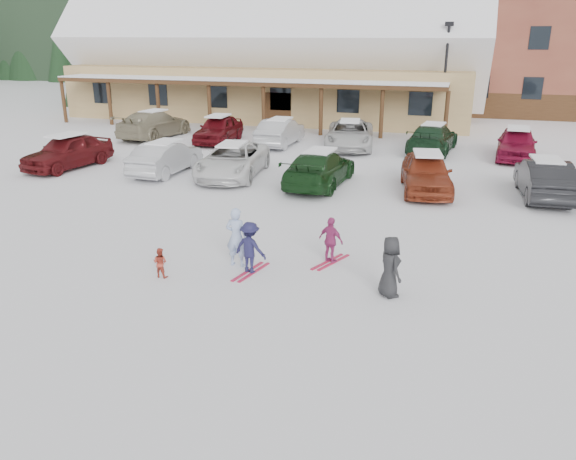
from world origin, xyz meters
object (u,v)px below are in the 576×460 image
(toddler_red, at_px, (160,263))
(parked_car_12, at_px, (517,144))
(child_navy, at_px, (250,248))
(bystander_dark, at_px, (390,267))
(adult_skier, at_px, (236,237))
(parked_car_5, at_px, (544,179))
(parked_car_8, at_px, (219,129))
(parked_car_9, at_px, (280,132))
(parked_car_2, at_px, (233,160))
(parked_car_4, at_px, (426,172))
(day_lodge, at_px, (272,60))
(child_magenta, at_px, (331,240))
(parked_car_7, at_px, (154,124))
(parked_car_10, at_px, (350,134))
(parked_car_3, at_px, (320,168))
(parked_car_1, at_px, (166,158))
(lamp_post, at_px, (445,72))
(parked_car_0, at_px, (68,151))
(parked_car_11, at_px, (433,138))

(toddler_red, xyz_separation_m, parked_car_12, (9.64, 17.57, 0.37))
(child_navy, bearing_deg, bystander_dark, -172.29)
(adult_skier, bearing_deg, parked_car_5, -130.70)
(parked_car_8, relative_size, parked_car_9, 1.00)
(parked_car_2, height_order, parked_car_4, parked_car_4)
(day_lodge, bearing_deg, parked_car_2, -76.95)
(toddler_red, height_order, parked_car_4, parked_car_4)
(parked_car_5, bearing_deg, child_navy, 47.35)
(child_magenta, bearing_deg, parked_car_5, -103.38)
(parked_car_7, bearing_deg, adult_skier, 131.06)
(parked_car_2, distance_m, parked_car_10, 8.45)
(parked_car_12, bearing_deg, parked_car_3, -131.44)
(bystander_dark, xyz_separation_m, parked_car_2, (-7.82, 9.71, -0.03))
(parked_car_9, xyz_separation_m, parked_car_12, (12.02, 0.01, 0.03))
(day_lodge, bearing_deg, adult_skier, -73.66)
(parked_car_1, distance_m, parked_car_7, 9.31)
(toddler_red, relative_size, bystander_dark, 0.53)
(bystander_dark, height_order, parked_car_1, bystander_dark)
(toddler_red, relative_size, parked_car_7, 0.14)
(parked_car_2, bearing_deg, parked_car_5, -4.94)
(toddler_red, bearing_deg, adult_skier, -140.39)
(parked_car_9, bearing_deg, day_lodge, -68.78)
(parked_car_1, relative_size, parked_car_12, 0.96)
(toddler_red, distance_m, parked_car_2, 10.52)
(child_magenta, bearing_deg, parked_car_9, -45.03)
(parked_car_3, height_order, parked_car_5, parked_car_5)
(parked_car_3, distance_m, parked_car_12, 11.06)
(child_navy, bearing_deg, parked_car_5, -116.51)
(lamp_post, bearing_deg, parked_car_0, -137.49)
(parked_car_2, relative_size, parked_car_11, 1.02)
(parked_car_12, bearing_deg, parked_car_8, -175.16)
(parked_car_1, bearing_deg, bystander_dark, 140.41)
(parked_car_2, bearing_deg, parked_car_3, -12.06)
(parked_car_3, distance_m, parked_car_10, 8.06)
(lamp_post, bearing_deg, parked_car_11, -91.57)
(parked_car_8, bearing_deg, parked_car_4, -34.10)
(parked_car_1, bearing_deg, parked_car_12, -151.47)
(parked_car_0, distance_m, parked_car_10, 14.03)
(lamp_post, relative_size, toddler_red, 8.33)
(adult_skier, height_order, parked_car_3, adult_skier)
(adult_skier, distance_m, parked_car_4, 9.90)
(child_magenta, xyz_separation_m, parked_car_9, (-6.26, 15.43, 0.09))
(parked_car_11, bearing_deg, parked_car_3, 71.31)
(parked_car_3, height_order, parked_car_12, parked_car_12)
(child_navy, bearing_deg, parked_car_12, -101.31)
(child_magenta, xyz_separation_m, parked_car_11, (1.76, 15.94, 0.09))
(lamp_post, height_order, bystander_dark, lamp_post)
(child_navy, relative_size, bystander_dark, 0.93)
(toddler_red, relative_size, parked_car_1, 0.18)
(parked_car_7, bearing_deg, child_magenta, 137.62)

